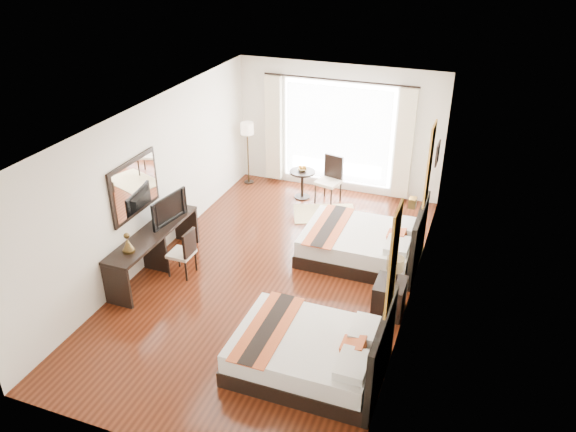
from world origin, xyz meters
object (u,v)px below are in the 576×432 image
(bed_near, at_px, (313,352))
(television, at_px, (166,208))
(floor_lamp, at_px, (247,133))
(side_table, at_px, (302,184))
(fruit_bowl, at_px, (302,170))
(window_chair, at_px, (329,189))
(table_lamp, at_px, (395,266))
(vase, at_px, (391,287))
(console_desk, at_px, (155,251))
(desk_chair, at_px, (183,261))
(nightstand, at_px, (389,297))
(bed_far, at_px, (364,244))

(bed_near, xyz_separation_m, television, (-3.27, 1.81, 0.71))
(floor_lamp, height_order, side_table, floor_lamp)
(fruit_bowl, bearing_deg, side_table, -48.44)
(floor_lamp, bearing_deg, window_chair, -8.51)
(table_lamp, xyz_separation_m, vase, (0.00, -0.24, -0.22))
(bed_near, height_order, console_desk, bed_near)
(window_chair, bearing_deg, console_desk, -15.34)
(vase, bearing_deg, window_chair, 119.82)
(bed_near, bearing_deg, vase, 63.56)
(console_desk, xyz_separation_m, desk_chair, (0.50, 0.07, -0.12))
(nightstand, xyz_separation_m, desk_chair, (-3.50, -0.18, -0.01))
(side_table, bearing_deg, nightstand, -52.40)
(television, height_order, floor_lamp, floor_lamp)
(television, xyz_separation_m, floor_lamp, (0.00, 3.45, 0.20))
(table_lamp, height_order, desk_chair, table_lamp)
(window_chair, bearing_deg, desk_chair, -9.30)
(floor_lamp, bearing_deg, nightstand, -42.54)
(nightstand, distance_m, console_desk, 4.01)
(console_desk, distance_m, television, 0.77)
(nightstand, relative_size, desk_chair, 0.65)
(vase, relative_size, fruit_bowl, 0.63)
(fruit_bowl, relative_size, window_chair, 0.20)
(bed_near, relative_size, floor_lamp, 1.39)
(desk_chair, relative_size, fruit_bowl, 4.26)
(bed_far, distance_m, table_lamp, 1.56)
(bed_far, relative_size, fruit_bowl, 10.18)
(window_chair, bearing_deg, table_lamp, 45.61)
(desk_chair, distance_m, floor_lamp, 3.97)
(nightstand, height_order, vase, vase)
(bed_near, height_order, table_lamp, bed_near)
(desk_chair, bearing_deg, side_table, -104.45)
(floor_lamp, height_order, window_chair, floor_lamp)
(bed_near, bearing_deg, bed_far, 90.39)
(bed_far, relative_size, floor_lamp, 1.42)
(bed_far, bearing_deg, television, -159.95)
(bed_far, xyz_separation_m, console_desk, (-3.27, -1.63, 0.08))
(bed_far, relative_size, console_desk, 0.93)
(floor_lamp, bearing_deg, vase, -43.47)
(table_lamp, relative_size, fruit_bowl, 2.07)
(television, bearing_deg, window_chair, -23.88)
(floor_lamp, height_order, fruit_bowl, floor_lamp)
(vase, bearing_deg, fruit_bowl, 126.72)
(table_lamp, distance_m, fruit_bowl, 4.16)
(nightstand, relative_size, table_lamp, 1.34)
(console_desk, bearing_deg, vase, 1.48)
(desk_chair, bearing_deg, fruit_bowl, -104.26)
(side_table, bearing_deg, floor_lamp, 167.35)
(vase, relative_size, side_table, 0.20)
(table_lamp, bearing_deg, nightstand, -103.66)
(television, bearing_deg, fruit_bowl, -15.51)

